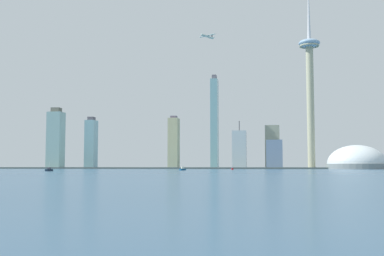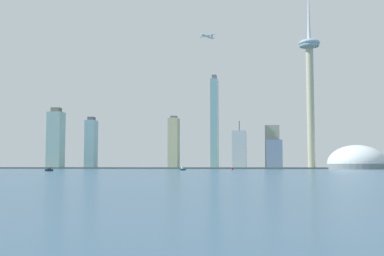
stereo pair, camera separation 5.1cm
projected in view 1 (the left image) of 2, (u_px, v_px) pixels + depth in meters
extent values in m
plane|color=#2E516D|center=(42.00, 174.00, 336.56)|extent=(6000.00, 6000.00, 0.00)
cube|color=#4A5755|center=(180.00, 168.00, 837.66)|extent=(744.24, 67.19, 2.65)
cylinder|color=#AFAD8D|center=(310.00, 105.00, 800.41)|extent=(12.36, 12.36, 213.66)
ellipsoid|color=#85A6C2|center=(309.00, 43.00, 808.81)|extent=(36.25, 36.25, 13.72)
torus|color=#AFAD8D|center=(309.00, 46.00, 808.44)|extent=(33.56, 33.56, 2.74)
cone|color=silver|center=(309.00, 8.00, 813.68)|extent=(6.18, 6.18, 110.03)
cylinder|color=gray|center=(357.00, 166.00, 770.82)|extent=(97.92, 97.92, 8.63)
ellipsoid|color=silver|center=(357.00, 164.00, 771.16)|extent=(93.02, 93.02, 60.67)
cube|color=#88AFAD|center=(56.00, 140.00, 881.33)|extent=(26.47, 25.17, 104.88)
cube|color=#616055|center=(56.00, 110.00, 885.78)|extent=(15.88, 15.10, 8.34)
cube|color=gray|center=(272.00, 147.00, 873.97)|extent=(26.28, 14.47, 79.81)
cube|color=#7FAEB9|center=(91.00, 144.00, 916.67)|extent=(19.27, 22.90, 93.04)
cube|color=#524E58|center=(91.00, 119.00, 920.58)|extent=(11.56, 13.74, 6.54)
cube|color=#75A8B0|center=(215.00, 124.00, 873.78)|extent=(12.72, 25.88, 164.65)
cube|color=slate|center=(214.00, 77.00, 880.57)|extent=(7.63, 15.53, 8.05)
cube|color=#6A84A5|center=(274.00, 154.00, 825.63)|extent=(27.85, 24.31, 50.12)
cube|color=#B1C3CB|center=(239.00, 150.00, 846.67)|extent=(24.90, 22.60, 67.52)
cylinder|color=#4C4C51|center=(239.00, 126.00, 850.03)|extent=(1.60, 1.60, 17.91)
cube|color=#B6B58A|center=(174.00, 143.00, 948.71)|extent=(19.78, 25.39, 100.23)
cube|color=#5C5368|center=(174.00, 117.00, 952.83)|extent=(11.87, 15.23, 4.49)
cube|color=#AD1C22|center=(232.00, 169.00, 642.88)|extent=(3.42, 7.47, 2.36)
cube|color=#9BA3A9|center=(232.00, 167.00, 643.05)|extent=(2.00, 3.39, 2.06)
cylinder|color=silver|center=(232.00, 165.00, 643.34)|extent=(0.24, 0.24, 5.20)
cube|color=#142538|center=(49.00, 170.00, 485.13)|extent=(3.38, 11.60, 2.04)
cube|color=#3E3F4C|center=(49.00, 168.00, 485.28)|extent=(2.28, 5.13, 1.76)
cylinder|color=silver|center=(49.00, 165.00, 485.57)|extent=(0.24, 0.24, 5.58)
cube|color=navy|center=(183.00, 170.00, 560.51)|extent=(7.33, 8.09, 2.09)
cube|color=beige|center=(183.00, 168.00, 560.67)|extent=(3.79, 4.02, 2.20)
cylinder|color=#AAC8BF|center=(207.00, 36.00, 864.88)|extent=(19.49, 28.91, 3.65)
sphere|color=#AAC8BF|center=(202.00, 35.00, 852.96)|extent=(3.65, 3.65, 3.65)
cube|color=#AAC8BF|center=(207.00, 36.00, 865.01)|extent=(32.61, 21.71, 0.50)
cube|color=#AAC8BF|center=(212.00, 38.00, 874.94)|extent=(12.07, 8.68, 0.40)
cube|color=#2D333D|center=(212.00, 36.00, 875.24)|extent=(1.74, 2.43, 5.00)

